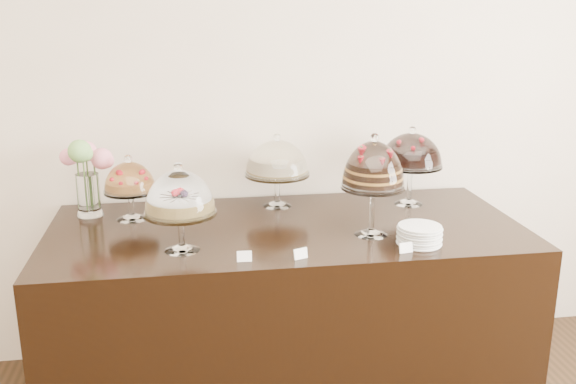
{
  "coord_description": "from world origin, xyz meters",
  "views": [
    {
      "loc": [
        -0.6,
        -0.35,
        1.89
      ],
      "look_at": [
        -0.17,
        2.4,
        1.08
      ],
      "focal_mm": 40.0,
      "sensor_mm": 36.0,
      "label": 1
    }
  ],
  "objects": [
    {
      "name": "cake_stand_dark_choco",
      "position": [
        0.52,
        2.7,
        1.17
      ],
      "size": [
        0.32,
        0.32,
        0.41
      ],
      "color": "white",
      "rests_on": "display_counter"
    },
    {
      "name": "cake_stand_fruit_tart",
      "position": [
        -0.89,
        2.67,
        1.09
      ],
      "size": [
        0.25,
        0.25,
        0.32
      ],
      "color": "white",
      "rests_on": "display_counter"
    },
    {
      "name": "price_card_extra",
      "position": [
        -0.17,
        2.04,
        0.92
      ],
      "size": [
        0.06,
        0.03,
        0.04
      ],
      "primitive_type": "cube",
      "rotation": [
        -0.21,
        0.0,
        0.35
      ],
      "color": "white",
      "rests_on": "display_counter"
    },
    {
      "name": "cake_stand_cheesecake",
      "position": [
        -0.16,
        2.77,
        1.14
      ],
      "size": [
        0.33,
        0.33,
        0.38
      ],
      "color": "white",
      "rests_on": "display_counter"
    },
    {
      "name": "plate_stack",
      "position": [
        0.36,
        2.13,
        0.94
      ],
      "size": [
        0.19,
        0.19,
        0.08
      ],
      "color": "white",
      "rests_on": "display_counter"
    },
    {
      "name": "price_card_right",
      "position": [
        0.27,
        2.04,
        0.92
      ],
      "size": [
        0.06,
        0.03,
        0.04
      ],
      "primitive_type": "cube",
      "rotation": [
        -0.21,
        0.0,
        0.18
      ],
      "color": "white",
      "rests_on": "display_counter"
    },
    {
      "name": "display_counter",
      "position": [
        -0.17,
        2.45,
        0.45
      ],
      "size": [
        2.2,
        1.0,
        0.9
      ],
      "primitive_type": "cube",
      "color": "black",
      "rests_on": "ground"
    },
    {
      "name": "wall_back",
      "position": [
        0.0,
        3.0,
        1.5
      ],
      "size": [
        5.0,
        0.04,
        3.0
      ],
      "primitive_type": "cube",
      "color": "beige",
      "rests_on": "ground"
    },
    {
      "name": "flower_vase",
      "position": [
        -1.09,
        2.75,
        1.13
      ],
      "size": [
        0.25,
        0.3,
        0.4
      ],
      "color": "white",
      "rests_on": "display_counter"
    },
    {
      "name": "cake_stand_sugar_sponge",
      "position": [
        -0.65,
        2.21,
        1.14
      ],
      "size": [
        0.3,
        0.3,
        0.38
      ],
      "color": "white",
      "rests_on": "display_counter"
    },
    {
      "name": "cake_stand_choco_layer",
      "position": [
        0.19,
        2.27,
        1.2
      ],
      "size": [
        0.28,
        0.28,
        0.46
      ],
      "color": "white",
      "rests_on": "display_counter"
    },
    {
      "name": "price_card_left",
      "position": [
        -0.4,
        2.05,
        0.92
      ],
      "size": [
        0.06,
        0.02,
        0.04
      ],
      "primitive_type": "cube",
      "rotation": [
        -0.21,
        0.0,
        -0.06
      ],
      "color": "white",
      "rests_on": "display_counter"
    }
  ]
}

